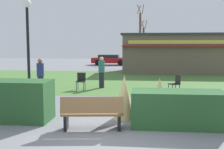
{
  "coord_description": "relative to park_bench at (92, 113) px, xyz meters",
  "views": [
    {
      "loc": [
        0.86,
        -6.87,
        2.32
      ],
      "look_at": [
        -0.17,
        3.23,
        1.24
      ],
      "focal_mm": 44.65,
      "sensor_mm": 36.0,
      "label": 1
    }
  ],
  "objects": [
    {
      "name": "food_kiosk",
      "position": [
        4.42,
        16.99,
        1.16
      ],
      "size": [
        9.46,
        4.86,
        3.27
      ],
      "color": "#6B5B4C",
      "rests_on": "ground_plane"
    },
    {
      "name": "parked_car_west_slot",
      "position": [
        -2.28,
        24.92,
        0.16
      ],
      "size": [
        4.23,
        2.12,
        1.2
      ],
      "color": "maroon",
      "rests_on": "ground_plane"
    },
    {
      "name": "trash_bin",
      "position": [
        3.61,
        0.77,
        -0.1
      ],
      "size": [
        0.52,
        0.52,
        0.75
      ],
      "primitive_type": "cylinder",
      "color": "#2D4233",
      "rests_on": "ground_plane"
    },
    {
      "name": "cafe_chair_west",
      "position": [
        2.99,
        6.21,
        0.05
      ],
      "size": [
        0.58,
        0.58,
        0.89
      ],
      "color": "black",
      "rests_on": "ground_plane"
    },
    {
      "name": "ornamental_grass_behind_right",
      "position": [
        1.91,
        1.63,
        0.16
      ],
      "size": [
        0.71,
        0.71,
        1.27
      ],
      "primitive_type": "cone",
      "color": "#D1BC7F",
      "rests_on": "ground_plane"
    },
    {
      "name": "tree_right_bg",
      "position": [
        1.19,
        29.82,
        2.92
      ],
      "size": [
        0.91,
        0.96,
        7.54
      ],
      "color": "brown",
      "rests_on": "ground_plane"
    },
    {
      "name": "cafe_chair_east",
      "position": [
        -1.77,
        6.75,
        0.05
      ],
      "size": [
        0.44,
        0.44,
        0.89
      ],
      "color": "black",
      "rests_on": "ground_plane"
    },
    {
      "name": "hedge_right",
      "position": [
        2.36,
        0.62,
        0.03
      ],
      "size": [
        2.62,
        1.1,
        1.02
      ],
      "primitive_type": "cube",
      "color": "#28562B",
      "rests_on": "ground_plane"
    },
    {
      "name": "ornamental_grass_behind_left",
      "position": [
        0.79,
        1.29,
        0.21
      ],
      "size": [
        0.68,
        0.68,
        1.38
      ],
      "primitive_type": "cone",
      "color": "#D1BC7F",
      "rests_on": "ground_plane"
    },
    {
      "name": "lamppost_mid",
      "position": [
        -3.51,
        4.2,
        2.19
      ],
      "size": [
        0.36,
        0.36,
        4.25
      ],
      "color": "black",
      "rests_on": "ground_plane"
    },
    {
      "name": "tree_left_bg",
      "position": [
        1.67,
        32.38,
        2.06
      ],
      "size": [
        0.91,
        0.96,
        5.81
      ],
      "color": "brown",
      "rests_on": "ground_plane"
    },
    {
      "name": "hedge_left",
      "position": [
        -2.35,
        0.75,
        0.14
      ],
      "size": [
        1.81,
        1.1,
        1.24
      ],
      "primitive_type": "cube",
      "color": "#28562B",
      "rests_on": "ground_plane"
    },
    {
      "name": "parked_car_center_slot",
      "position": [
        3.22,
        24.92,
        0.16
      ],
      "size": [
        4.25,
        2.16,
        1.2
      ],
      "color": "#2D6638",
      "rests_on": "ground_plane"
    },
    {
      "name": "lawn_patch",
      "position": [
        0.43,
        11.06,
        -0.48
      ],
      "size": [
        36.0,
        12.0,
        0.01
      ],
      "primitive_type": "cube",
      "color": "#4C7A38",
      "rests_on": "ground_plane"
    },
    {
      "name": "ground_plane",
      "position": [
        0.43,
        -0.47,
        -0.48
      ],
      "size": [
        80.0,
        80.0,
        0.0
      ],
      "primitive_type": "plane",
      "color": "slate"
    },
    {
      "name": "person_standing",
      "position": [
        -0.81,
        7.53,
        0.38
      ],
      "size": [
        0.34,
        0.34,
        1.69
      ],
      "rotation": [
        0.0,
        0.0,
        4.51
      ],
      "color": "#23232D",
      "rests_on": "ground_plane"
    },
    {
      "name": "person_strolling",
      "position": [
        -3.43,
        5.37,
        0.38
      ],
      "size": [
        0.34,
        0.34,
        1.69
      ],
      "rotation": [
        0.0,
        0.0,
        2.21
      ],
      "color": "#23232D",
      "rests_on": "ground_plane"
    },
    {
      "name": "park_bench",
      "position": [
        0.0,
        0.0,
        0.0
      ],
      "size": [
        1.75,
        0.72,
        0.95
      ],
      "color": "olive",
      "rests_on": "ground_plane"
    }
  ]
}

